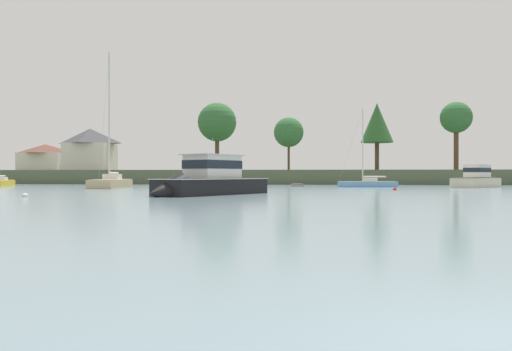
% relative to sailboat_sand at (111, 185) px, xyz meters
% --- Properties ---
extents(far_shore_bank, '(237.79, 58.34, 2.08)m').
position_rel_sailboat_sand_xyz_m(far_shore_bank, '(23.47, 48.25, 0.75)').
color(far_shore_bank, '#4C563D').
rests_on(far_shore_bank, ground).
extents(sailboat_sand, '(3.59, 9.52, 14.84)m').
position_rel_sailboat_sand_xyz_m(sailboat_sand, '(0.00, 0.00, 0.00)').
color(sailboat_sand, tan).
rests_on(sailboat_sand, ground).
extents(dinghy_grey, '(1.73, 3.27, 0.45)m').
position_rel_sailboat_sand_xyz_m(dinghy_grey, '(19.50, 8.82, -0.18)').
color(dinghy_grey, gray).
rests_on(dinghy_grey, ground).
extents(cruiser_cream, '(7.26, 7.62, 4.13)m').
position_rel_sailboat_sand_xyz_m(cruiser_cream, '(39.66, 6.61, 0.28)').
color(cruiser_cream, beige).
rests_on(cruiser_cream, ground).
extents(cruiser_black, '(7.69, 10.79, 5.05)m').
position_rel_sailboat_sand_xyz_m(cruiser_black, '(13.92, -17.66, 0.38)').
color(cruiser_black, black).
rests_on(cruiser_black, ground).
extents(sailboat_yellow, '(3.54, 6.46, 9.48)m').
position_rel_sailboat_sand_xyz_m(sailboat_yellow, '(-16.93, 6.71, -0.09)').
color(sailboat_yellow, gold).
rests_on(sailboat_yellow, ground).
extents(sailboat_skyblue, '(6.66, 2.03, 9.30)m').
position_rel_sailboat_sand_xyz_m(sailboat_skyblue, '(27.50, 6.40, -0.09)').
color(sailboat_skyblue, '#669ECC').
rests_on(sailboat_skyblue, ground).
extents(mooring_buoy_white, '(0.38, 0.38, 0.44)m').
position_rel_sailboat_sand_xyz_m(mooring_buoy_white, '(3.28, -21.87, -0.23)').
color(mooring_buoy_white, white).
rests_on(mooring_buoy_white, ground).
extents(mooring_buoy_red, '(0.36, 0.36, 0.41)m').
position_rel_sailboat_sand_xyz_m(mooring_buoy_red, '(28.77, -4.96, -0.23)').
color(mooring_buoy_red, red).
rests_on(mooring_buoy_red, ground).
extents(shore_tree_right, '(5.33, 5.33, 11.76)m').
position_rel_sailboat_sand_xyz_m(shore_tree_right, '(45.68, 38.39, 10.72)').
color(shore_tree_right, brown).
rests_on(shore_tree_right, far_shore_bank).
extents(shore_tree_left, '(5.74, 5.74, 12.07)m').
position_rel_sailboat_sand_xyz_m(shore_tree_left, '(32.68, 40.70, 10.27)').
color(shore_tree_left, brown).
rests_on(shore_tree_left, far_shore_bank).
extents(shore_tree_inland_b, '(7.73, 7.73, 13.68)m').
position_rel_sailboat_sand_xyz_m(shore_tree_inland_b, '(2.23, 48.42, 11.53)').
color(shore_tree_inland_b, brown).
rests_on(shore_tree_inland_b, far_shore_bank).
extents(shore_tree_right_mid, '(4.91, 4.91, 8.76)m').
position_rel_sailboat_sand_xyz_m(shore_tree_right_mid, '(17.35, 32.03, 8.07)').
color(shore_tree_right_mid, brown).
rests_on(shore_tree_right_mid, far_shore_bank).
extents(cottage_hillside, '(8.70, 7.04, 7.82)m').
position_rel_sailboat_sand_xyz_m(cottage_hillside, '(-19.66, 38.12, 5.84)').
color(cottage_hillside, silver).
rests_on(cottage_hillside, far_shore_bank).
extents(cottage_behind_trees, '(9.73, 7.42, 5.61)m').
position_rel_sailboat_sand_xyz_m(cottage_behind_trees, '(-34.00, 48.20, 4.69)').
color(cottage_behind_trees, silver).
rests_on(cottage_behind_trees, far_shore_bank).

